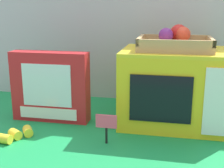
# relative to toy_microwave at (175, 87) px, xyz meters

# --- Properties ---
(ground_plane) EXTENTS (1.70, 1.70, 0.00)m
(ground_plane) POSITION_rel_toy_microwave_xyz_m (-0.17, -0.05, -0.14)
(ground_plane) COLOR #198C47
(ground_plane) RESTS_ON ground
(display_back_panel) EXTENTS (1.61, 0.03, 0.79)m
(display_back_panel) POSITION_rel_toy_microwave_xyz_m (-0.17, 0.28, 0.25)
(display_back_panel) COLOR #B7BABF
(display_back_panel) RESTS_ON ground
(toy_microwave) EXTENTS (0.40, 0.30, 0.28)m
(toy_microwave) POSITION_rel_toy_microwave_xyz_m (0.00, 0.00, 0.00)
(toy_microwave) COLOR yellow
(toy_microwave) RESTS_ON ground
(food_groups_crate) EXTENTS (0.26, 0.21, 0.09)m
(food_groups_crate) POSITION_rel_toy_microwave_xyz_m (-0.01, 0.01, 0.17)
(food_groups_crate) COLOR tan
(food_groups_crate) RESTS_ON toy_microwave
(cookie_set_box) EXTENTS (0.30, 0.07, 0.27)m
(cookie_set_box) POSITION_rel_toy_microwave_xyz_m (-0.48, -0.07, -0.01)
(cookie_set_box) COLOR red
(cookie_set_box) RESTS_ON ground
(price_sign) EXTENTS (0.07, 0.01, 0.10)m
(price_sign) POSITION_rel_toy_microwave_xyz_m (-0.22, -0.24, -0.08)
(price_sign) COLOR black
(price_sign) RESTS_ON ground
(loose_toy_banana) EXTENTS (0.10, 0.12, 0.03)m
(loose_toy_banana) POSITION_rel_toy_microwave_xyz_m (-0.52, -0.27, -0.13)
(loose_toy_banana) COLOR yellow
(loose_toy_banana) RESTS_ON ground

